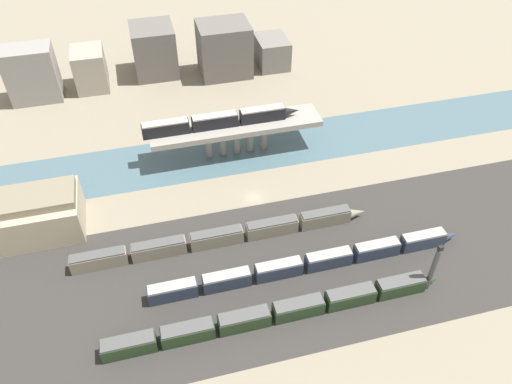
# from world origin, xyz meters

# --- Properties ---
(ground_plane) EXTENTS (400.00, 400.00, 0.00)m
(ground_plane) POSITION_xyz_m (0.00, 0.00, 0.00)
(ground_plane) COLOR gray
(railbed_yard) EXTENTS (280.00, 42.00, 0.01)m
(railbed_yard) POSITION_xyz_m (0.00, -24.00, 0.00)
(railbed_yard) COLOR #33302D
(railbed_yard) RESTS_ON ground
(river_water) EXTENTS (320.00, 19.56, 0.01)m
(river_water) POSITION_xyz_m (0.00, 19.54, 0.00)
(river_water) COLOR #47606B
(river_water) RESTS_ON ground
(bridge) EXTENTS (46.64, 9.47, 9.32)m
(bridge) POSITION_xyz_m (0.00, 19.54, 7.64)
(bridge) COLOR gray
(bridge) RESTS_ON ground
(train_on_bridge) EXTENTS (42.62, 2.80, 3.81)m
(train_on_bridge) POSITION_xyz_m (-4.25, 19.54, 11.19)
(train_on_bridge) COLOR black
(train_on_bridge) RESTS_ON bridge
(train_yard_near) EXTENTS (69.55, 3.13, 3.84)m
(train_yard_near) POSITION_xyz_m (-4.16, -35.82, 1.89)
(train_yard_near) COLOR #23381E
(train_yard_near) RESTS_ON ground
(train_yard_mid) EXTENTS (70.70, 2.76, 3.88)m
(train_yard_mid) POSITION_xyz_m (5.88, -25.44, 1.91)
(train_yard_mid) COLOR #2D384C
(train_yard_mid) RESTS_ON ground
(train_yard_far) EXTENTS (68.73, 2.76, 4.00)m
(train_yard_far) POSITION_xyz_m (-10.77, -13.17, 1.96)
(train_yard_far) COLOR gray
(train_yard_far) RESTS_ON ground
(warehouse_building) EXTENTS (25.83, 13.89, 11.01)m
(warehouse_building) POSITION_xyz_m (-54.17, 1.55, 5.24)
(warehouse_building) COLOR tan
(warehouse_building) RESTS_ON ground
(signal_tower) EXTENTS (1.09, 1.09, 13.00)m
(signal_tower) POSITION_xyz_m (28.52, -36.31, 6.27)
(signal_tower) COLOR #4C4C51
(signal_tower) RESTS_ON ground
(city_block_far_left) EXTENTS (15.22, 9.72, 17.40)m
(city_block_far_left) POSITION_xyz_m (-55.50, 62.87, 8.70)
(city_block_far_left) COLOR gray
(city_block_far_left) RESTS_ON ground
(city_block_left) EXTENTS (10.01, 12.56, 13.00)m
(city_block_left) POSITION_xyz_m (-38.27, 66.01, 6.50)
(city_block_left) COLOR gray
(city_block_left) RESTS_ON ground
(city_block_center) EXTENTS (14.04, 15.23, 16.52)m
(city_block_center) POSITION_xyz_m (-16.84, 70.55, 8.26)
(city_block_center) COLOR #605B56
(city_block_center) RESTS_ON ground
(city_block_right) EXTENTS (16.96, 14.12, 17.56)m
(city_block_right) POSITION_xyz_m (6.05, 64.28, 8.78)
(city_block_right) COLOR #605B56
(city_block_right) RESTS_ON ground
(city_block_far_right) EXTENTS (10.39, 13.42, 9.96)m
(city_block_far_right) POSITION_xyz_m (23.17, 65.61, 4.98)
(city_block_far_right) COLOR slate
(city_block_far_right) RESTS_ON ground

